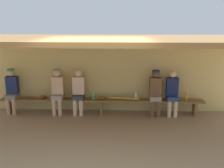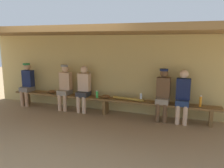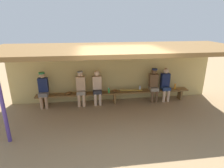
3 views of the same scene
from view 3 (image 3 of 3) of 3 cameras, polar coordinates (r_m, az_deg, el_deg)
name	(u,v)px [view 3 (image 3 of 3)]	position (r m, az deg, el deg)	size (l,w,h in m)	color
ground_plane	(122,122)	(6.07, 3.00, -11.81)	(24.00, 24.00, 0.00)	#9E7F59
back_wall	(113,73)	(7.47, 0.35, 3.37)	(8.00, 0.20, 2.20)	tan
dugout_roof	(119,49)	(5.97, 2.13, 10.82)	(8.00, 2.80, 0.12)	brown
support_post	(2,104)	(5.45, -30.79, -5.42)	(0.10, 0.10, 2.20)	#4C388C
bench	(115,94)	(7.27, 0.83, -2.99)	(6.00, 0.36, 0.46)	brown
player_near_post	(43,88)	(7.28, -20.50, -1.21)	(0.34, 0.42, 1.34)	slate
player_in_blue	(97,86)	(7.09, -4.60, -0.68)	(0.34, 0.42, 1.34)	#333338
player_in_red	(81,86)	(7.09, -9.63, -0.76)	(0.34, 0.42, 1.34)	gray
player_shirtless_tan	(154,83)	(7.53, 12.80, 0.22)	(0.34, 0.42, 1.34)	gray
player_in_white	(165,83)	(7.72, 16.20, 0.25)	(0.34, 0.42, 1.34)	navy
water_bottle_blue	(175,86)	(7.93, 18.93, -0.59)	(0.06, 0.06, 0.28)	orange
water_bottle_orange	(109,90)	(7.14, -1.00, -1.95)	(0.07, 0.07, 0.21)	green
water_bottle_green	(140,88)	(7.41, 8.61, -1.35)	(0.06, 0.06, 0.22)	silver
baseball_glove_worn	(115,91)	(7.23, 0.84, -2.11)	(0.24, 0.17, 0.09)	brown
baseball_glove_dark_brown	(69,93)	(7.21, -13.25, -2.72)	(0.24, 0.17, 0.09)	brown
baseball_bat	(131,90)	(7.35, 5.92, -1.96)	(0.07, 0.07, 0.90)	#B28C33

